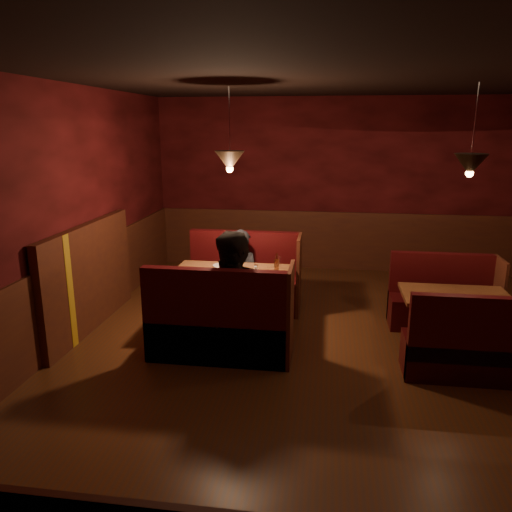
# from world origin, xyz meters

# --- Properties ---
(room) EXTENTS (6.02, 7.02, 2.92)m
(room) POSITION_xyz_m (-0.28, 0.05, 1.05)
(room) COLOR #5D2C12
(room) RESTS_ON ground
(main_table) EXTENTS (1.39, 0.85, 0.98)m
(main_table) POSITION_xyz_m (-1.18, 0.56, 0.58)
(main_table) COLOR brown
(main_table) RESTS_ON ground
(main_bench_far) EXTENTS (1.53, 0.55, 1.05)m
(main_bench_far) POSITION_xyz_m (-1.16, 1.35, 0.33)
(main_bench_far) COLOR #390A08
(main_bench_far) RESTS_ON ground
(main_bench_near) EXTENTS (1.53, 0.55, 1.05)m
(main_bench_near) POSITION_xyz_m (-1.16, -0.23, 0.33)
(main_bench_near) COLOR #390A08
(main_bench_near) RESTS_ON ground
(second_table) EXTENTS (1.15, 0.74, 0.65)m
(second_table) POSITION_xyz_m (1.35, 0.37, 0.48)
(second_table) COLOR brown
(second_table) RESTS_ON ground
(second_bench_far) EXTENTS (1.27, 0.48, 0.91)m
(second_bench_far) POSITION_xyz_m (1.38, 1.06, 0.29)
(second_bench_far) COLOR #390A08
(second_bench_far) RESTS_ON ground
(second_bench_near) EXTENTS (1.27, 0.48, 0.91)m
(second_bench_near) POSITION_xyz_m (1.38, -0.32, 0.29)
(second_bench_near) COLOR #390A08
(second_bench_near) RESTS_ON ground
(diner_a) EXTENTS (0.61, 0.47, 1.48)m
(diner_a) POSITION_xyz_m (-1.19, 1.22, 0.74)
(diner_a) COLOR black
(diner_a) RESTS_ON ground
(diner_b) EXTENTS (0.89, 0.72, 1.73)m
(diner_b) POSITION_xyz_m (-1.00, -0.13, 0.86)
(diner_b) COLOR black
(diner_b) RESTS_ON ground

